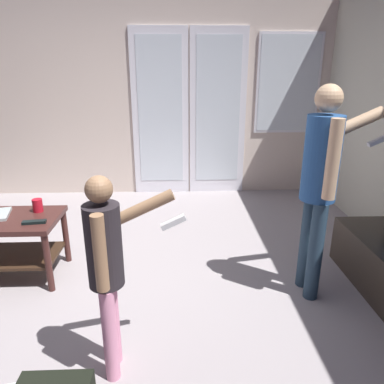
{
  "coord_description": "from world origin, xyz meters",
  "views": [
    {
      "loc": [
        0.6,
        -2.27,
        1.61
      ],
      "look_at": [
        0.7,
        0.07,
        0.81
      ],
      "focal_mm": 33.4,
      "sensor_mm": 36.0,
      "label": 1
    }
  ],
  "objects_px": {
    "dvd_remote_slim": "(34,222)",
    "person_child": "(108,261)",
    "cup_near_edge": "(38,205)",
    "person_adult": "(322,176)"
  },
  "relations": [
    {
      "from": "dvd_remote_slim",
      "to": "person_child",
      "type": "bearing_deg",
      "value": -58.94
    },
    {
      "from": "person_adult",
      "to": "dvd_remote_slim",
      "type": "height_order",
      "value": "person_adult"
    },
    {
      "from": "cup_near_edge",
      "to": "dvd_remote_slim",
      "type": "xyz_separation_m",
      "value": [
        0.06,
        -0.24,
        -0.04
      ]
    },
    {
      "from": "person_child",
      "to": "dvd_remote_slim",
      "type": "bearing_deg",
      "value": 129.0
    },
    {
      "from": "dvd_remote_slim",
      "to": "person_adult",
      "type": "bearing_deg",
      "value": -13.23
    },
    {
      "from": "dvd_remote_slim",
      "to": "cup_near_edge",
      "type": "bearing_deg",
      "value": 95.05
    },
    {
      "from": "cup_near_edge",
      "to": "dvd_remote_slim",
      "type": "relative_size",
      "value": 0.63
    },
    {
      "from": "cup_near_edge",
      "to": "dvd_remote_slim",
      "type": "height_order",
      "value": "cup_near_edge"
    },
    {
      "from": "cup_near_edge",
      "to": "dvd_remote_slim",
      "type": "distance_m",
      "value": 0.25
    },
    {
      "from": "person_adult",
      "to": "cup_near_edge",
      "type": "relative_size",
      "value": 14.34
    }
  ]
}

